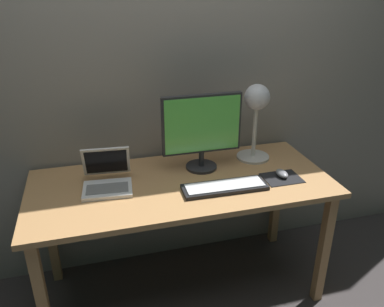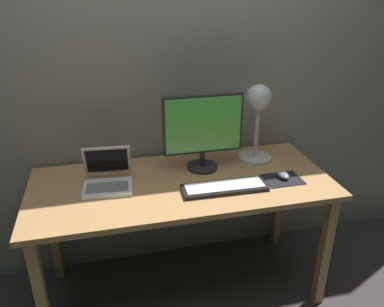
{
  "view_description": "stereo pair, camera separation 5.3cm",
  "coord_description": "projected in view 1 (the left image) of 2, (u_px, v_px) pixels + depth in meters",
  "views": [
    {
      "loc": [
        -0.43,
        -1.77,
        1.73
      ],
      "look_at": [
        0.04,
        -0.05,
        0.92
      ],
      "focal_mm": 36.17,
      "sensor_mm": 36.0,
      "label": 1
    },
    {
      "loc": [
        -0.37,
        -1.78,
        1.73
      ],
      "look_at": [
        0.04,
        -0.05,
        0.92
      ],
      "focal_mm": 36.17,
      "sensor_mm": 36.0,
      "label": 2
    }
  ],
  "objects": [
    {
      "name": "mouse",
      "position": [
        282.0,
        173.0,
        2.1
      ],
      "size": [
        0.06,
        0.1,
        0.03
      ],
      "primitive_type": "ellipsoid",
      "color": "slate",
      "rests_on": "mousepad"
    },
    {
      "name": "desk_lamp",
      "position": [
        256.0,
        108.0,
        2.2
      ],
      "size": [
        0.19,
        0.19,
        0.45
      ],
      "color": "beige",
      "rests_on": "desk"
    },
    {
      "name": "laptop",
      "position": [
        107.0,
        176.0,
        2.0
      ],
      "size": [
        0.27,
        0.28,
        0.2
      ],
      "color": "silver",
      "rests_on": "desk"
    },
    {
      "name": "monitor",
      "position": [
        202.0,
        128.0,
        2.11
      ],
      "size": [
        0.44,
        0.18,
        0.43
      ],
      "color": "#28282B",
      "rests_on": "desk"
    },
    {
      "name": "keyboard_main",
      "position": [
        225.0,
        187.0,
        1.99
      ],
      "size": [
        0.44,
        0.15,
        0.03
      ],
      "color": "black",
      "rests_on": "desk"
    },
    {
      "name": "ground_plane",
      "position": [
        183.0,
        287.0,
        2.37
      ],
      "size": [
        4.8,
        4.8,
        0.0
      ],
      "primitive_type": "plane",
      "color": "#383333",
      "rests_on": "ground"
    },
    {
      "name": "desk",
      "position": [
        182.0,
        194.0,
        2.1
      ],
      "size": [
        1.6,
        0.7,
        0.74
      ],
      "color": "tan",
      "rests_on": "ground"
    },
    {
      "name": "mousepad",
      "position": [
        282.0,
        178.0,
        2.09
      ],
      "size": [
        0.2,
        0.16,
        0.0
      ],
      "primitive_type": "cube",
      "color": "black",
      "rests_on": "desk"
    },
    {
      "name": "back_wall",
      "position": [
        163.0,
        61.0,
        2.18
      ],
      "size": [
        4.8,
        0.06,
        2.6
      ],
      "primitive_type": "cube",
      "color": "gray",
      "rests_on": "ground"
    }
  ]
}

